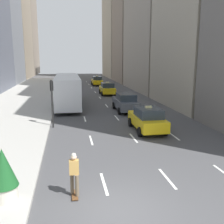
% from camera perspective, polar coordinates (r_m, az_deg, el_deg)
% --- Properties ---
extents(ground_plane, '(160.00, 160.00, 0.00)m').
position_cam_1_polar(ground_plane, '(9.74, 1.22, -20.51)').
color(ground_plane, '#474749').
extents(sidewalk_left, '(8.00, 66.00, 0.15)m').
position_cam_1_polar(sidewalk_left, '(35.87, -18.27, 2.94)').
color(sidewalk_left, '#ADAAA3').
rests_on(sidewalk_left, ground).
extents(lane_markings, '(5.72, 56.00, 0.01)m').
position_cam_1_polar(lane_markings, '(31.79, -1.98, 2.33)').
color(lane_markings, white).
rests_on(lane_markings, ground).
extents(taxi_lead, '(2.02, 4.40, 1.87)m').
position_cam_1_polar(taxi_lead, '(18.97, 7.70, -1.52)').
color(taxi_lead, yellow).
rests_on(taxi_lead, ground).
extents(taxi_second, '(2.02, 4.40, 1.87)m').
position_cam_1_polar(taxi_second, '(50.42, -3.29, 6.81)').
color(taxi_second, yellow).
rests_on(taxi_second, ground).
extents(taxi_third, '(2.02, 4.40, 1.87)m').
position_cam_1_polar(taxi_third, '(37.46, -1.03, 5.12)').
color(taxi_third, yellow).
rests_on(taxi_third, ground).
extents(sedan_black_near, '(2.02, 4.76, 1.79)m').
position_cam_1_polar(sedan_black_near, '(25.81, 2.96, 2.16)').
color(sedan_black_near, '#565B66').
rests_on(sedan_black_near, ground).
extents(city_bus, '(2.80, 11.61, 3.25)m').
position_cam_1_polar(city_bus, '(29.26, -9.69, 4.88)').
color(city_bus, silver).
rests_on(city_bus, ground).
extents(skateboarder, '(0.36, 0.80, 1.75)m').
position_cam_1_polar(skateboarder, '(10.19, -8.24, -12.92)').
color(skateboarder, brown).
rests_on(skateboarder, ground).
extents(planter_with_shrub, '(1.00, 1.00, 1.95)m').
position_cam_1_polar(planter_with_shrub, '(10.28, -22.56, -12.35)').
color(planter_with_shrub, beige).
rests_on(planter_with_shrub, sidewalk_left).
extents(traffic_light_pole, '(0.24, 0.42, 3.60)m').
position_cam_1_polar(traffic_light_pole, '(20.04, -12.94, 3.45)').
color(traffic_light_pole, black).
rests_on(traffic_light_pole, ground).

